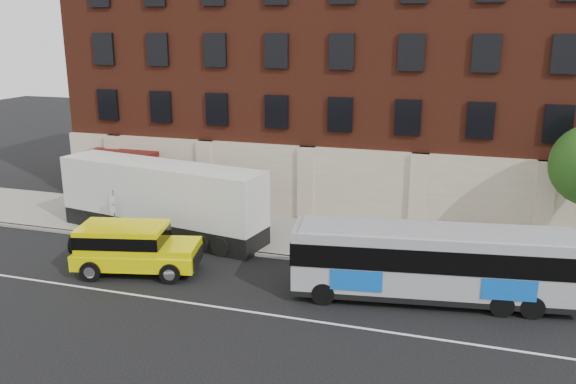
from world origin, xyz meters
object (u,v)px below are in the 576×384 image
(sign_pole, at_px, (114,210))
(city_bus, at_px, (432,261))
(shipping_container, at_px, (162,200))
(yellow_suv, at_px, (131,246))

(sign_pole, xyz_separation_m, city_bus, (15.84, -2.57, 0.18))
(city_bus, bearing_deg, sign_pole, 170.77)
(sign_pole, height_order, shipping_container, shipping_container)
(yellow_suv, xyz_separation_m, shipping_container, (-1.09, 4.69, 0.64))
(city_bus, distance_m, shipping_container, 14.18)
(yellow_suv, bearing_deg, sign_pole, 131.75)
(sign_pole, relative_size, shipping_container, 0.22)
(sign_pole, bearing_deg, city_bus, -9.23)
(yellow_suv, bearing_deg, city_bus, 4.71)
(yellow_suv, distance_m, shipping_container, 4.86)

